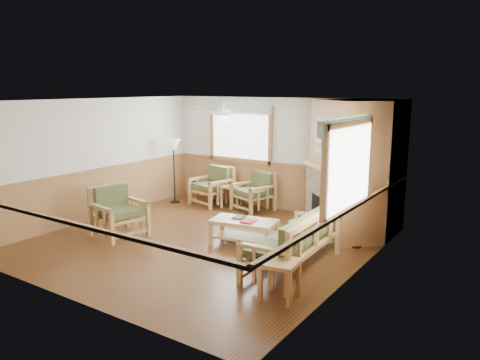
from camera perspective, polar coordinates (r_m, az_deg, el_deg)
The scene contains 24 objects.
floor at distance 9.16m, azimuth -4.56°, elevation -7.55°, with size 6.00×6.00×0.01m, color #502F16.
ceiling at distance 8.67m, azimuth -4.84°, elevation 9.62°, with size 6.00×6.00×0.01m, color white.
wall_back at distance 11.29m, azimuth 4.81°, elevation 3.13°, with size 6.00×0.02×2.70m, color silver.
wall_front at distance 6.79m, azimuth -20.64°, elevation -3.10°, with size 6.00×0.02×2.70m, color silver.
wall_left at distance 10.92m, azimuth -17.15°, elevation 2.38°, with size 0.02×6.00×2.70m, color silver.
wall_right at distance 7.37m, azimuth 13.92°, elevation -1.58°, with size 0.02×6.00×2.70m, color silver.
wainscot at distance 9.00m, azimuth -4.61°, elevation -4.20°, with size 6.00×6.00×1.10m, color #9C6C40, non-canonical shape.
fireplace at distance 9.58m, azimuth 12.80°, elevation 1.41°, with size 2.20×2.20×2.70m, color #9C6C40, non-canonical shape.
window_back at distance 11.72m, azimuth 0.05°, elevation 9.27°, with size 1.90×0.16×1.50m, color white, non-canonical shape.
window_right at distance 7.03m, azimuth 13.51°, elevation 7.56°, with size 0.16×1.90×1.50m, color white, non-canonical shape.
ceiling_fan at distance 8.73m, azimuth -2.03°, elevation 9.40°, with size 1.24×1.24×0.36m, color white, non-canonical shape.
sofa at distance 7.76m, azimuth 6.50°, elevation -7.28°, with size 0.87×2.13×0.98m, color tan, non-canonical shape.
armchair_back_left at distance 11.85m, azimuth -3.50°, elevation -0.71°, with size 0.86×0.86×0.97m, color tan, non-canonical shape.
armchair_back_right at distance 11.30m, azimuth 1.60°, elevation -1.42°, with size 0.82×0.82×0.92m, color tan, non-canonical shape.
armchair_left at distance 9.66m, azimuth -14.52°, elevation -3.76°, with size 0.89×0.89×1.00m, color tan, non-canonical shape.
coffee_table at distance 8.89m, azimuth 0.46°, elevation -6.41°, with size 1.23×0.61×0.49m, color tan, non-canonical shape.
end_table_chairs at distance 11.68m, azimuth -1.01°, elevation -1.94°, with size 0.48×0.46×0.54m, color tan, non-canonical shape.
end_table_sofa at distance 6.75m, azimuth 4.85°, elevation -12.05°, with size 0.50×0.48×0.56m, color tan, non-canonical shape.
footstool at distance 9.39m, azimuth 7.58°, elevation -5.95°, with size 0.41×0.41×0.36m, color tan, non-canonical shape.
braided_rug at distance 9.30m, azimuth 2.55°, elevation -7.15°, with size 1.80×1.80×0.01m, color brown.
floor_lamp_left at distance 12.09m, azimuth -8.03°, elevation 1.09°, with size 0.38×0.38×1.65m, color black, non-canonical shape.
floor_lamp_right at distance 8.92m, azimuth 14.08°, elevation -3.17°, with size 0.35×0.35×1.55m, color black, non-canonical shape.
book_red at distance 8.69m, azimuth 1.11°, elevation -4.93°, with size 0.22×0.30×0.03m, color maroon.
book_dark at distance 8.95m, azimuth -0.10°, elevation -4.48°, with size 0.20×0.27×0.03m, color #252620.
Camera 1 is at (5.40, -6.78, 2.96)m, focal length 35.00 mm.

